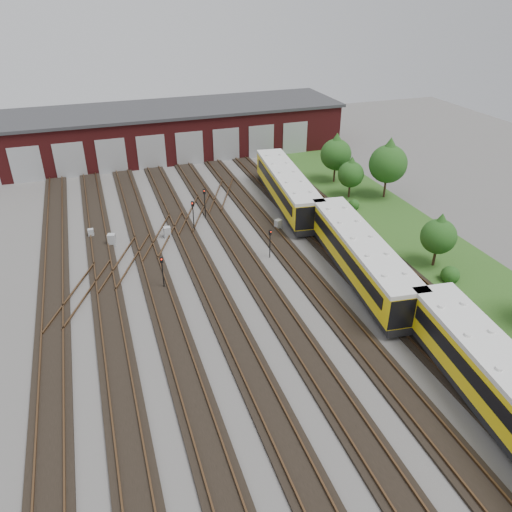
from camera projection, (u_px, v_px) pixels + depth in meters
name	position (u px, v px, depth m)	size (l,w,h in m)	color
ground	(249.00, 309.00, 37.78)	(120.00, 120.00, 0.00)	#4A4744
track_network	(244.00, 304.00, 38.17)	(30.40, 70.00, 0.33)	black
maintenance_shed	(159.00, 131.00, 69.17)	(51.00, 12.50, 6.35)	#561516
grass_verge	(393.00, 220.00, 51.38)	(8.00, 55.00, 0.05)	#244818
metro_train	(360.00, 256.00, 40.60)	(4.96, 48.94, 3.45)	black
signal_mast_0	(162.00, 268.00, 39.29)	(0.26, 0.24, 2.91)	black
signal_mast_1	(205.00, 200.00, 50.88)	(0.28, 0.26, 3.22)	black
signal_mast_2	(270.00, 240.00, 43.79)	(0.26, 0.24, 2.73)	black
signal_mast_3	(193.00, 212.00, 48.25)	(0.30, 0.29, 3.18)	black
relay_cabinet_0	(112.00, 240.00, 46.38)	(0.69, 0.57, 1.15)	#A7ABAC
relay_cabinet_1	(91.00, 233.00, 47.94)	(0.51, 0.43, 0.85)	#A7ABAC
relay_cabinet_2	(167.00, 232.00, 47.87)	(0.64, 0.53, 1.06)	#A7ABAC
relay_cabinet_3	(278.00, 224.00, 49.42)	(0.61, 0.51, 1.01)	#A7ABAC
relay_cabinet_4	(308.00, 188.00, 57.83)	(0.62, 0.52, 1.04)	#A7ABAC
tree_0	(336.00, 151.00, 59.12)	(3.67, 3.67, 6.08)	#372119
tree_1	(351.00, 171.00, 55.32)	(2.89, 2.89, 4.79)	#372119
tree_2	(389.00, 159.00, 54.62)	(4.18, 4.18, 6.93)	#372119
tree_3	(439.00, 233.00, 41.87)	(3.00, 3.00, 4.97)	#372119
bush_0	(451.00, 273.00, 40.87)	(1.52, 1.52, 1.52)	#154212
bush_1	(354.00, 203.00, 53.72)	(1.23, 1.23, 1.23)	#154212
bush_2	(339.00, 165.00, 64.59)	(1.32, 1.32, 1.32)	#154212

